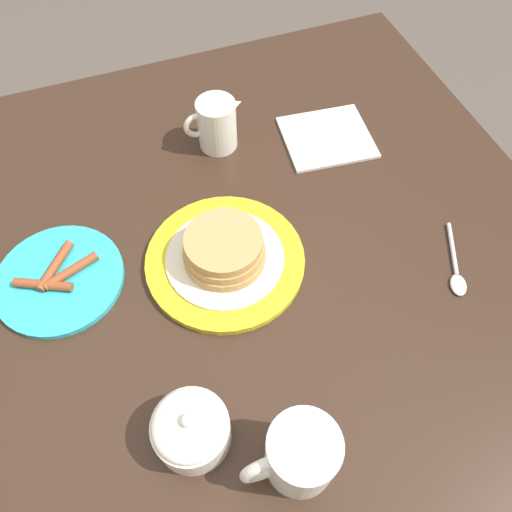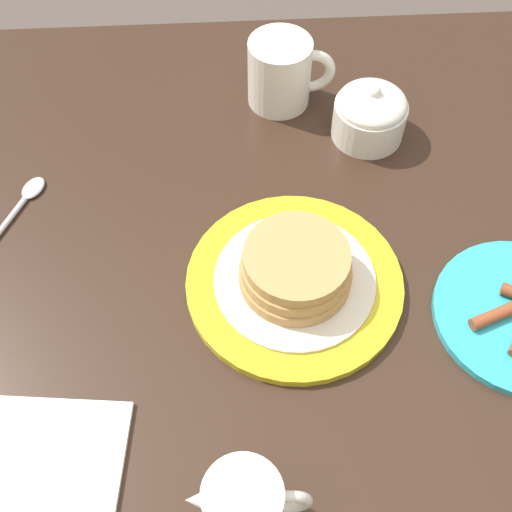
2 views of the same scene
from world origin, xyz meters
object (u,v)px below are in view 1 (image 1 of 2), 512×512
object	(u,v)px
side_plate_bacon	(59,278)
spoon	(456,271)
sugar_bowl	(191,429)
pancake_plate	(225,255)
coffee_mug	(299,455)
napkin	(327,137)
creamer_pitcher	(217,123)

from	to	relation	value
side_plate_bacon	spoon	bearing A→B (deg)	161.31
spoon	sugar_bowl	bearing A→B (deg)	12.15
pancake_plate	coffee_mug	bearing A→B (deg)	88.27
pancake_plate	side_plate_bacon	xyz separation A→B (m)	(0.25, -0.06, -0.02)
sugar_bowl	napkin	distance (m)	0.58
side_plate_bacon	spoon	world-z (taller)	side_plate_bacon
sugar_bowl	creamer_pitcher	bearing A→B (deg)	-111.32
coffee_mug	spoon	bearing A→B (deg)	-153.09
pancake_plate	coffee_mug	world-z (taller)	coffee_mug
pancake_plate	spoon	distance (m)	0.36
creamer_pitcher	napkin	distance (m)	0.21
napkin	spoon	size ratio (longest dim) A/B	1.35
pancake_plate	sugar_bowl	bearing A→B (deg)	63.02
side_plate_bacon	spoon	distance (m)	0.61
pancake_plate	coffee_mug	distance (m)	0.31
pancake_plate	coffee_mug	size ratio (longest dim) A/B	2.07
creamer_pitcher	sugar_bowl	distance (m)	0.52
sugar_bowl	napkin	world-z (taller)	sugar_bowl
side_plate_bacon	creamer_pitcher	xyz separation A→B (m)	(-0.32, -0.19, 0.04)
side_plate_bacon	napkin	distance (m)	0.53
pancake_plate	napkin	size ratio (longest dim) A/B	1.44
pancake_plate	napkin	world-z (taller)	pancake_plate
side_plate_bacon	napkin	world-z (taller)	side_plate_bacon
sugar_bowl	pancake_plate	bearing A→B (deg)	-116.98
sugar_bowl	spoon	bearing A→B (deg)	-167.85
napkin	spoon	bearing A→B (deg)	101.20
napkin	pancake_plate	bearing A→B (deg)	36.44
creamer_pitcher	sugar_bowl	bearing A→B (deg)	68.68
pancake_plate	spoon	xyz separation A→B (m)	(-0.33, 0.14, -0.02)
spoon	creamer_pitcher	bearing A→B (deg)	-56.34
creamer_pitcher	pancake_plate	bearing A→B (deg)	74.44
coffee_mug	creamer_pitcher	size ratio (longest dim) A/B	1.08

